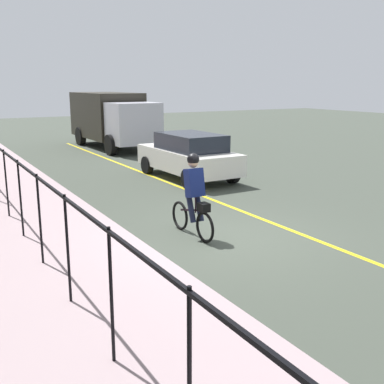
% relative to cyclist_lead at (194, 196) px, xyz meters
% --- Properties ---
extents(ground_plane, '(80.00, 80.00, 0.00)m').
position_rel_cyclist_lead_xyz_m(ground_plane, '(-0.42, -0.53, -0.91)').
color(ground_plane, '#3E453B').
extents(lane_line_centre, '(36.00, 0.12, 0.01)m').
position_rel_cyclist_lead_xyz_m(lane_line_centre, '(-0.42, -2.13, -0.91)').
color(lane_line_centre, yellow).
rests_on(lane_line_centre, ground).
extents(sidewalk, '(40.00, 3.20, 0.15)m').
position_rel_cyclist_lead_xyz_m(sidewalk, '(-0.42, 2.87, -0.84)').
color(sidewalk, '#A48D92').
rests_on(sidewalk, ground).
extents(iron_fence, '(15.71, 0.04, 1.60)m').
position_rel_cyclist_lead_xyz_m(iron_fence, '(0.58, 3.27, 0.41)').
color(iron_fence, black).
rests_on(iron_fence, sidewalk).
extents(cyclist_lead, '(1.71, 0.36, 1.83)m').
position_rel_cyclist_lead_xyz_m(cyclist_lead, '(0.00, 0.00, 0.00)').
color(cyclist_lead, black).
rests_on(cyclist_lead, ground).
extents(patrol_sedan, '(4.43, 1.98, 1.58)m').
position_rel_cyclist_lead_xyz_m(patrol_sedan, '(5.65, -3.09, -0.09)').
color(patrol_sedan, white).
rests_on(patrol_sedan, ground).
extents(box_truck_background, '(6.76, 2.65, 2.78)m').
position_rel_cyclist_lead_xyz_m(box_truck_background, '(14.68, -3.73, 0.64)').
color(box_truck_background, '#2D2A22').
rests_on(box_truck_background, ground).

